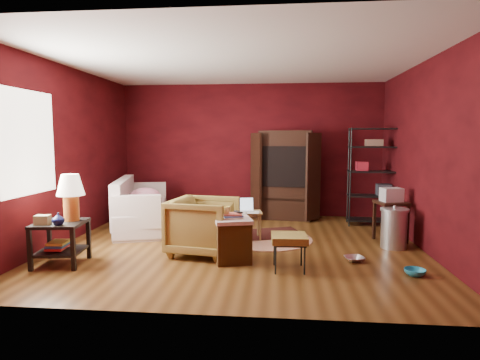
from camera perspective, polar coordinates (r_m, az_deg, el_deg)
The scene contains 18 objects.
room at distance 6.10m, azimuth -0.57°, elevation 3.56°, with size 5.54×5.04×2.84m.
sofa at distance 7.60m, azimuth -13.90°, elevation -3.69°, with size 2.08×0.61×0.81m, color #C0AAA6.
armchair at distance 5.78m, azimuth -5.23°, elevation -6.14°, with size 0.87×0.82×0.90m, color black.
pet_bowl_steel at distance 5.71m, azimuth 15.99°, elevation -9.80°, with size 0.26×0.06×0.26m, color silver.
pet_bowl_turquoise at distance 5.40m, azimuth 23.65°, elevation -11.06°, with size 0.25×0.08×0.25m, color #2AA3C6.
vase at distance 5.56m, azimuth -24.45°, elevation -5.07°, with size 0.15×0.16×0.15m, color #0E1446.
mug at distance 5.33m, azimuth -2.07°, elevation -4.17°, with size 0.13×0.10×0.13m, color #FFE97C.
side_table at distance 5.77m, azimuth -23.56°, elevation -3.99°, with size 0.66×0.66×1.19m.
sofa_cushions at distance 7.56m, azimuth -14.18°, elevation -3.69°, with size 1.25×2.14×0.84m.
hamper at distance 5.45m, azimuth -1.06°, elevation -8.39°, with size 0.60×0.60×0.68m.
footstool at distance 5.13m, azimuth 7.00°, elevation -8.40°, with size 0.46×0.46×0.45m.
rug_round at distance 6.69m, azimuth 3.82°, elevation -8.36°, with size 1.87×1.87×0.01m.
rug_oriental at distance 7.00m, azimuth 3.94°, elevation -7.62°, with size 1.38×1.16×0.01m.
laptop_desk at distance 6.60m, azimuth 0.73°, elevation -4.92°, with size 0.60×0.50×0.67m.
tv_armoire at distance 8.27m, azimuth 6.48°, elevation 0.97°, with size 1.42×0.85×1.81m.
wire_shelving at distance 7.99m, azimuth 18.47°, elevation 1.05°, with size 0.93×0.44×1.85m.
small_stand at distance 6.85m, azimuth 20.71°, elevation -2.89°, with size 0.52×0.52×0.87m.
trash_can at distance 6.53m, azimuth 21.05°, elevation -6.38°, with size 0.52×0.52×0.65m.
Camera 1 is at (0.62, -6.07, 1.66)m, focal length 30.00 mm.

